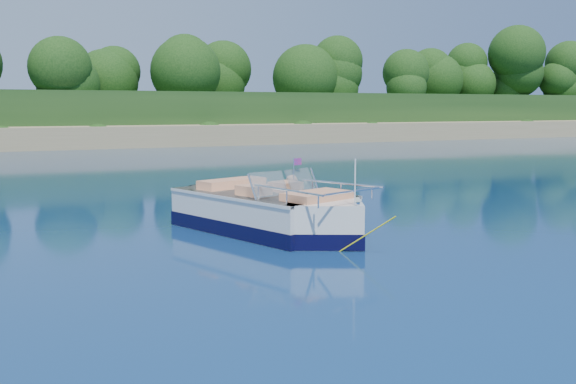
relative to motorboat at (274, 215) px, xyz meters
name	(u,v)px	position (x,y,z in m)	size (l,w,h in m)	color
ground	(388,253)	(1.22, -2.78, -0.40)	(160.00, 160.00, 0.00)	#091E44
shoreline	(65,124)	(1.22, 60.99, 0.58)	(170.00, 59.00, 6.00)	#938255
treeline	(92,71)	(1.26, 38.23, 5.15)	(150.00, 7.12, 8.19)	black
motorboat	(274,215)	(0.00, 0.00, 0.00)	(3.47, 5.91, 2.06)	silver
tow_tube	(291,213)	(1.25, 1.85, -0.30)	(1.52, 1.52, 0.39)	#ECC700
boy	(290,216)	(1.23, 1.86, -0.40)	(0.60, 0.40, 1.65)	tan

